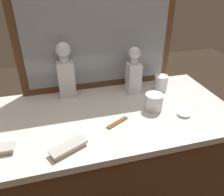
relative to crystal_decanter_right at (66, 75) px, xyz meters
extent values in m
cube|color=brown|center=(0.19, -0.23, -0.56)|extent=(1.15, 0.59, 0.83)
cube|color=silver|center=(0.19, -0.23, -0.13)|extent=(1.19, 0.60, 0.03)
cube|color=brown|center=(0.19, 0.05, 0.24)|extent=(0.85, 0.03, 0.71)
cube|color=gray|center=(0.19, 0.04, 0.24)|extent=(0.77, 0.01, 0.63)
cube|color=white|center=(0.00, 0.00, -0.02)|extent=(0.09, 0.09, 0.19)
cube|color=#8C4C14|center=(0.00, 0.00, -0.06)|extent=(0.07, 0.07, 0.13)
cylinder|color=white|center=(0.00, 0.00, 0.09)|extent=(0.05, 0.05, 0.03)
sphere|color=white|center=(0.00, 0.00, 0.14)|extent=(0.08, 0.08, 0.08)
cube|color=white|center=(0.36, -0.06, -0.03)|extent=(0.07, 0.07, 0.17)
cube|color=#8C4C14|center=(0.36, -0.06, -0.06)|extent=(0.06, 0.06, 0.12)
cylinder|color=white|center=(0.36, -0.06, 0.06)|extent=(0.04, 0.04, 0.03)
sphere|color=white|center=(0.36, -0.06, 0.11)|extent=(0.06, 0.06, 0.06)
cylinder|color=white|center=(0.52, -0.08, -0.07)|extent=(0.07, 0.07, 0.09)
cylinder|color=silver|center=(0.52, -0.08, -0.11)|extent=(0.07, 0.07, 0.01)
cylinder|color=white|center=(0.40, -0.26, -0.08)|extent=(0.09, 0.09, 0.08)
cylinder|color=silver|center=(0.40, -0.26, -0.11)|extent=(0.08, 0.08, 0.01)
cube|color=#B7A88C|center=(-0.04, -0.44, -0.11)|extent=(0.14, 0.10, 0.01)
cube|color=#B7B5AD|center=(-0.04, -0.44, -0.10)|extent=(0.16, 0.11, 0.01)
cylinder|color=silver|center=(0.51, -0.35, -0.11)|extent=(0.06, 0.06, 0.01)
cube|color=brown|center=(0.19, -0.33, -0.12)|extent=(0.11, 0.07, 0.01)
camera|label=1|loc=(-0.05, -1.11, 0.49)|focal=35.97mm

